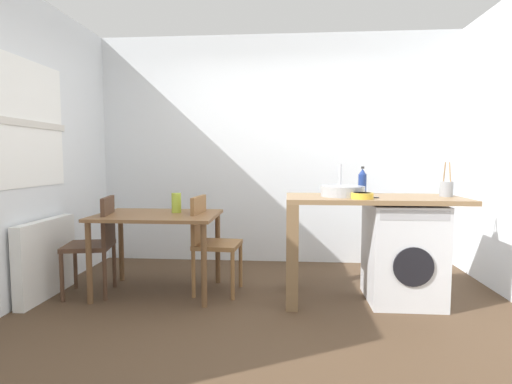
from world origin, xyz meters
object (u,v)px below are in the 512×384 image
(chair_opposite, at_px, (210,238))
(mixing_bowl, at_px, (362,195))
(chair_person_seat, at_px, (97,240))
(washing_machine, at_px, (403,253))
(dining_table, at_px, (158,224))
(vase, at_px, (176,203))
(bottle_tall_green, at_px, (362,182))
(utensil_crock, at_px, (446,189))

(chair_opposite, distance_m, mixing_bowl, 1.43)
(chair_person_seat, bearing_deg, washing_machine, -100.86)
(dining_table, height_order, vase, vase)
(bottle_tall_green, bearing_deg, vase, -177.43)
(dining_table, relative_size, chair_person_seat, 1.22)
(washing_machine, height_order, mixing_bowl, mixing_bowl)
(mixing_bowl, bearing_deg, vase, 168.04)
(washing_machine, xyz_separation_m, mixing_bowl, (-0.39, -0.20, 0.52))
(mixing_bowl, bearing_deg, chair_person_seat, 175.98)
(chair_person_seat, height_order, utensil_crock, utensil_crock)
(vase, bearing_deg, chair_person_seat, -165.13)
(dining_table, height_order, bottle_tall_green, bottle_tall_green)
(washing_machine, bearing_deg, vase, 175.73)
(chair_person_seat, distance_m, washing_machine, 2.75)
(mixing_bowl, bearing_deg, utensil_crock, 18.18)
(bottle_tall_green, xyz_separation_m, vase, (-1.73, -0.08, -0.20))
(bottle_tall_green, relative_size, vase, 1.38)
(dining_table, xyz_separation_m, utensil_crock, (2.57, -0.00, 0.35))
(mixing_bowl, height_order, utensil_crock, utensil_crock)
(dining_table, height_order, chair_opposite, chair_opposite)
(chair_person_seat, bearing_deg, utensil_crock, -99.97)
(mixing_bowl, bearing_deg, chair_opposite, 167.02)
(bottle_tall_green, bearing_deg, washing_machine, -36.15)
(chair_opposite, distance_m, utensil_crock, 2.15)
(dining_table, distance_m, utensil_crock, 2.59)
(washing_machine, bearing_deg, chair_opposite, 176.39)
(bottle_tall_green, relative_size, utensil_crock, 0.85)
(utensil_crock, bearing_deg, dining_table, 179.99)
(washing_machine, bearing_deg, chair_person_seat, -179.33)
(chair_person_seat, relative_size, mixing_bowl, 4.98)
(dining_table, relative_size, utensil_crock, 3.67)
(chair_person_seat, xyz_separation_m, chair_opposite, (1.02, 0.14, 0.00))
(mixing_bowl, bearing_deg, washing_machine, 26.66)
(chair_person_seat, relative_size, bottle_tall_green, 3.52)
(chair_opposite, xyz_separation_m, washing_machine, (1.72, -0.11, -0.08))
(chair_opposite, bearing_deg, dining_table, -78.87)
(dining_table, height_order, washing_machine, washing_machine)
(bottle_tall_green, distance_m, vase, 1.75)
(chair_opposite, relative_size, washing_machine, 1.05)
(dining_table, xyz_separation_m, chair_opposite, (0.48, 0.06, -0.14))
(washing_machine, bearing_deg, utensil_crock, 8.10)
(dining_table, bearing_deg, chair_person_seat, -171.16)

